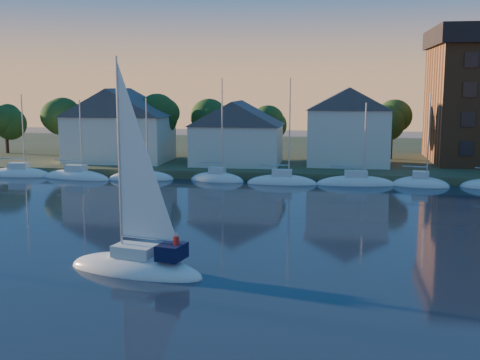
% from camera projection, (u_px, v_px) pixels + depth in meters
% --- Properties ---
extents(shoreline_land, '(160.00, 50.00, 2.00)m').
position_uv_depth(shoreline_land, '(294.00, 157.00, 93.82)').
color(shoreline_land, '#374126').
rests_on(shoreline_land, ground).
extents(wooden_dock, '(120.00, 3.00, 1.00)m').
position_uv_depth(wooden_dock, '(280.00, 179.00, 71.40)').
color(wooden_dock, brown).
rests_on(wooden_dock, ground).
extents(clubhouse_west, '(13.65, 9.45, 9.64)m').
position_uv_depth(clubhouse_west, '(119.00, 124.00, 79.77)').
color(clubhouse_west, silver).
rests_on(clubhouse_west, shoreline_land).
extents(clubhouse_centre, '(11.55, 8.40, 8.08)m').
position_uv_depth(clubhouse_centre, '(237.00, 132.00, 76.41)').
color(clubhouse_centre, silver).
rests_on(clubhouse_centre, shoreline_land).
extents(clubhouse_east, '(10.50, 8.40, 9.80)m').
position_uv_depth(clubhouse_east, '(348.00, 125.00, 76.03)').
color(clubhouse_east, silver).
rests_on(clubhouse_east, shoreline_land).
extents(tree_line, '(93.40, 5.40, 8.90)m').
position_uv_depth(tree_line, '(303.00, 114.00, 80.68)').
color(tree_line, '#322417').
rests_on(tree_line, shoreline_land).
extents(moored_fleet, '(71.50, 2.40, 12.05)m').
position_uv_depth(moored_fleet, '(209.00, 181.00, 69.71)').
color(moored_fleet, silver).
rests_on(moored_fleet, ground).
extents(hero_sailboat, '(9.23, 4.65, 13.83)m').
position_uv_depth(hero_sailboat, '(137.00, 263.00, 35.90)').
color(hero_sailboat, silver).
rests_on(hero_sailboat, ground).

